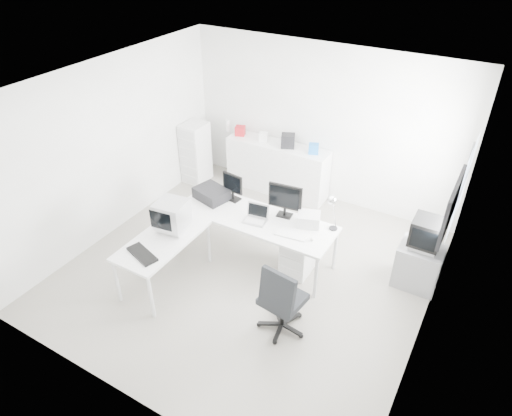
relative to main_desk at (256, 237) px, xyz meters
The scene contains 30 objects.
floor 0.49m from the main_desk, 77.06° to the right, with size 5.00×5.00×0.01m, color #AFA89D.
ceiling 2.45m from the main_desk, 77.06° to the right, with size 5.00×5.00×0.01m, color white.
back_wall 2.42m from the main_desk, 88.13° to the left, with size 5.00×0.02×2.80m, color white.
left_wall 2.65m from the main_desk, behind, with size 0.02×5.00×2.80m, color white.
right_wall 2.79m from the main_desk, ahead, with size 0.02×5.00×2.80m, color white.
window 2.97m from the main_desk, 19.22° to the left, with size 0.02×1.20×1.10m, color white, non-canonical shape.
wall_picture 2.97m from the main_desk, ahead, with size 0.04×0.90×0.60m, color black, non-canonical shape.
main_desk is the anchor object (origin of this frame).
side_desk 1.39m from the main_desk, 127.69° to the right, with size 0.70×1.40×0.75m, color white, non-canonical shape.
drawer_pedestal 0.71m from the main_desk, ahead, with size 0.40×0.50×0.60m, color white.
inkjet_printer 0.97m from the main_desk, behind, with size 0.50×0.39×0.18m, color black.
lcd_monitor_small 0.85m from the main_desk, 155.56° to the left, with size 0.36×0.20×0.45m, color black, non-canonical shape.
lcd_monitor_large 0.77m from the main_desk, 35.54° to the left, with size 0.50×0.20×0.52m, color black, non-canonical shape.
laptop 0.49m from the main_desk, 63.43° to the right, with size 0.30×0.30×0.20m, color #B7B7BA, non-canonical shape.
white_keyboard 0.77m from the main_desk, 12.99° to the right, with size 0.45×0.14×0.02m, color white.
white_mouse 1.04m from the main_desk, ahead, with size 0.06×0.06×0.06m, color white.
laser_printer 0.91m from the main_desk, 16.35° to the left, with size 0.32×0.27×0.18m, color silver.
desk_lamp 1.29m from the main_desk, 15.26° to the left, with size 0.15×0.15×0.44m, color silver, non-canonical shape.
crt_monitor 1.36m from the main_desk, 135.00° to the right, with size 0.44×0.44×0.51m, color #B7B7BA, non-canonical shape.
black_keyboard 1.77m from the main_desk, 119.54° to the right, with size 0.49×0.20×0.03m, color black.
office_chair 1.47m from the main_desk, 46.45° to the right, with size 0.64×0.64×1.10m, color black, non-canonical shape.
tv_cabinet 2.38m from the main_desk, 15.53° to the left, with size 0.60×0.49×0.66m, color gray.
crt_tv 2.43m from the main_desk, 15.53° to the left, with size 0.50×0.48×0.45m, color black, non-canonical shape.
sideboard 2.04m from the main_desk, 108.65° to the left, with size 1.94×0.48×0.97m, color white.
clutter_box_a 2.51m from the main_desk, 126.95° to the left, with size 0.18×0.16×0.18m, color #B41921.
clutter_box_b 2.25m from the main_desk, 116.25° to the left, with size 0.16×0.13×0.16m, color white.
clutter_box_c 2.11m from the main_desk, 103.17° to the left, with size 0.24×0.22×0.24m, color black.
clutter_box_d 2.05m from the main_desk, 88.56° to the left, with size 0.17×0.15×0.17m, color blue.
clutter_bottle 2.73m from the main_desk, 131.65° to the left, with size 0.07×0.07×0.22m, color white.
filing_cabinet 2.68m from the main_desk, 145.76° to the left, with size 0.41×0.49×1.19m, color white.
Camera 1 is at (2.69, -4.45, 4.58)m, focal length 32.00 mm.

